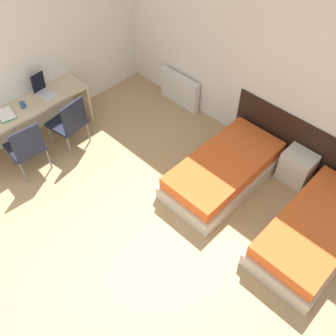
# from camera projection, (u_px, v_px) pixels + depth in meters

# --- Properties ---
(ground_plane) EXTENTS (20.00, 20.00, 0.00)m
(ground_plane) POSITION_uv_depth(u_px,v_px,m) (42.00, 295.00, 4.36)
(ground_plane) COLOR tan
(wall_back) EXTENTS (6.07, 0.05, 2.70)m
(wall_back) POSITION_uv_depth(u_px,v_px,m) (256.00, 63.00, 5.18)
(wall_back) COLOR silver
(wall_back) RESTS_ON ground_plane
(wall_left) EXTENTS (0.05, 4.83, 2.70)m
(wall_left) POSITION_uv_depth(u_px,v_px,m) (34.00, 47.00, 5.45)
(wall_left) COLOR silver
(wall_left) RESTS_ON ground_plane
(headboard_panel) EXTENTS (2.49, 0.03, 0.86)m
(headboard_panel) POSITION_uv_depth(u_px,v_px,m) (308.00, 151.00, 5.33)
(headboard_panel) COLOR black
(headboard_panel) RESTS_ON ground_plane
(bed_near_window) EXTENTS (0.93, 1.85, 0.42)m
(bed_near_window) POSITION_uv_depth(u_px,v_px,m) (224.00, 170.00, 5.38)
(bed_near_window) COLOR beige
(bed_near_window) RESTS_ON ground_plane
(bed_near_door) EXTENTS (0.93, 1.85, 0.42)m
(bed_near_door) POSITION_uv_depth(u_px,v_px,m) (315.00, 231.00, 4.71)
(bed_near_door) COLOR beige
(bed_near_door) RESTS_ON ground_plane
(nightstand) EXTENTS (0.44, 0.35, 0.50)m
(nightstand) POSITION_uv_depth(u_px,v_px,m) (297.00, 167.00, 5.37)
(nightstand) COLOR beige
(nightstand) RESTS_ON ground_plane
(radiator) EXTENTS (0.81, 0.12, 0.56)m
(radiator) POSITION_uv_depth(u_px,v_px,m) (180.00, 90.00, 6.53)
(radiator) COLOR silver
(radiator) RESTS_ON ground_plane
(desk) EXTENTS (0.54, 1.92, 0.72)m
(desk) POSITION_uv_depth(u_px,v_px,m) (29.00, 114.00, 5.66)
(desk) COLOR #C6B28E
(desk) RESTS_ON ground_plane
(chair_near_laptop) EXTENTS (0.54, 0.54, 0.91)m
(chair_near_laptop) POSITION_uv_depth(u_px,v_px,m) (69.00, 121.00, 5.65)
(chair_near_laptop) COLOR black
(chair_near_laptop) RESTS_ON ground_plane
(chair_near_notebook) EXTENTS (0.51, 0.51, 0.91)m
(chair_near_notebook) POSITION_uv_depth(u_px,v_px,m) (26.00, 146.00, 5.30)
(chair_near_notebook) COLOR black
(chair_near_notebook) RESTS_ON ground_plane
(laptop) EXTENTS (0.34, 0.25, 0.33)m
(laptop) POSITION_uv_depth(u_px,v_px,m) (44.00, 90.00, 5.68)
(laptop) COLOR silver
(laptop) RESTS_ON desk
(open_notebook) EXTENTS (0.38, 0.29, 0.02)m
(open_notebook) POSITION_uv_depth(u_px,v_px,m) (6.00, 114.00, 5.40)
(open_notebook) COLOR #236B3D
(open_notebook) RESTS_ON desk
(mug) EXTENTS (0.08, 0.08, 0.09)m
(mug) POSITION_uv_depth(u_px,v_px,m) (23.00, 105.00, 5.49)
(mug) COLOR #2D5184
(mug) RESTS_ON desk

